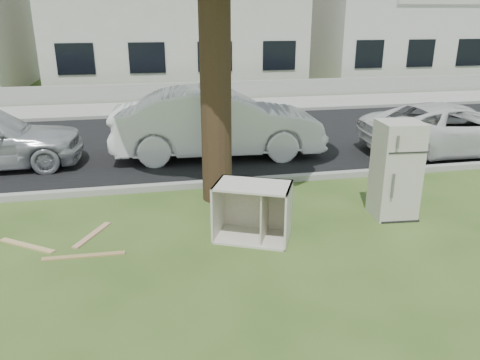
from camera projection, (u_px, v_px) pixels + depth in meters
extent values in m
plane|color=#344C1B|center=(262.00, 239.00, 7.06)|extent=(120.00, 120.00, 0.00)
cube|color=black|center=(208.00, 141.00, 12.60)|extent=(120.00, 7.00, 0.01)
cube|color=gray|center=(232.00, 185.00, 9.32)|extent=(120.00, 0.18, 0.12)
cube|color=gray|center=(193.00, 115.00, 15.88)|extent=(120.00, 0.18, 0.12)
cube|color=gray|center=(189.00, 107.00, 17.22)|extent=(120.00, 2.80, 0.01)
cube|color=gray|center=(185.00, 91.00, 18.59)|extent=(120.00, 0.15, 0.70)
cylinder|color=black|center=(215.00, 53.00, 7.78)|extent=(0.54, 0.54, 5.20)
cube|color=beige|center=(172.00, 7.00, 22.03)|extent=(11.00, 8.00, 7.20)
cube|color=beige|center=(404.00, 14.00, 24.42)|extent=(10.00, 8.00, 6.60)
cube|color=silver|center=(396.00, 170.00, 7.64)|extent=(0.71, 0.67, 1.61)
cube|color=beige|center=(253.00, 212.00, 6.97)|extent=(1.29, 1.09, 0.86)
cube|color=#9C7E4B|center=(84.00, 256.00, 6.55)|extent=(1.13, 0.12, 0.02)
cube|color=tan|center=(27.00, 246.00, 6.84)|extent=(0.88, 0.67, 0.02)
cube|color=tan|center=(92.00, 235.00, 7.17)|extent=(0.52, 0.85, 0.03)
imported|color=silver|center=(218.00, 123.00, 11.02)|extent=(5.00, 2.02, 1.62)
imported|color=silver|center=(453.00, 129.00, 11.29)|extent=(4.42, 2.11, 1.22)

